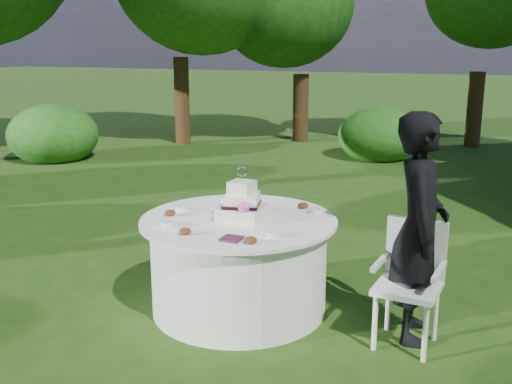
% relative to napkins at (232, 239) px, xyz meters
% --- Properties ---
extents(ground, '(80.00, 80.00, 0.00)m').
position_rel_napkins_xyz_m(ground, '(-0.17, 0.50, -0.78)').
color(ground, '#1C3D10').
rests_on(ground, ground).
extents(napkins, '(0.14, 0.14, 0.02)m').
position_rel_napkins_xyz_m(napkins, '(0.00, 0.00, 0.00)').
color(napkins, '#461E38').
rests_on(napkins, table).
extents(feather_plume, '(0.48, 0.07, 0.01)m').
position_rel_napkins_xyz_m(feather_plume, '(-0.47, 0.03, -0.00)').
color(feather_plume, white).
rests_on(feather_plume, table).
extents(guest, '(0.50, 0.67, 1.67)m').
position_rel_napkins_xyz_m(guest, '(1.20, 0.59, 0.06)').
color(guest, black).
rests_on(guest, ground).
extents(table, '(1.56, 1.56, 0.77)m').
position_rel_napkins_xyz_m(table, '(-0.17, 0.50, -0.39)').
color(table, white).
rests_on(table, ground).
extents(cake, '(0.35, 0.36, 0.43)m').
position_rel_napkins_xyz_m(cake, '(-0.14, 0.50, 0.10)').
color(cake, silver).
rests_on(cake, table).
extents(chair, '(0.48, 0.47, 0.90)m').
position_rel_napkins_xyz_m(chair, '(1.18, 0.49, -0.26)').
color(chair, white).
rests_on(chair, ground).
extents(votives, '(1.14, 0.95, 0.04)m').
position_rel_napkins_xyz_m(votives, '(-0.24, 0.53, 0.01)').
color(votives, white).
rests_on(votives, table).
extents(petal_cups, '(1.00, 1.10, 0.05)m').
position_rel_napkins_xyz_m(petal_cups, '(-0.18, 0.33, 0.02)').
color(petal_cups, '#562D16').
rests_on(petal_cups, table).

